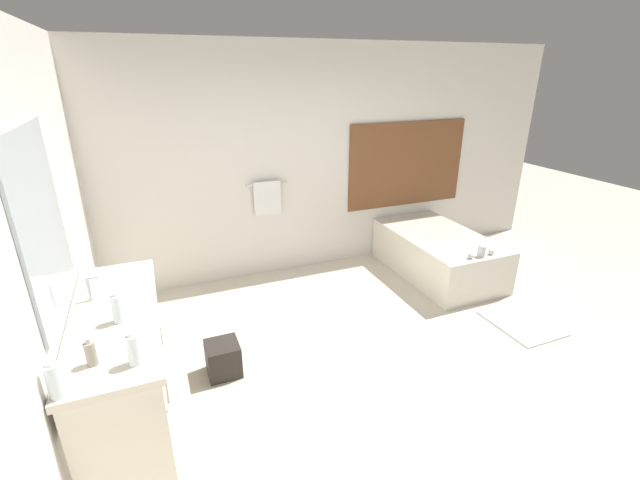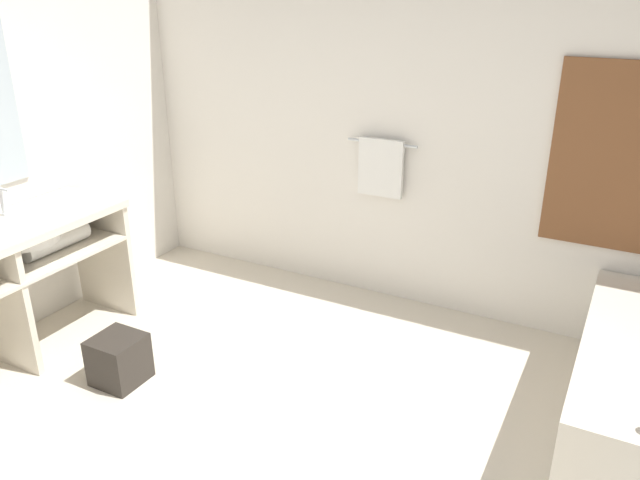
{
  "view_description": "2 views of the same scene",
  "coord_description": "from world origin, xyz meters",
  "px_view_note": "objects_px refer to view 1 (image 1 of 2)",
  "views": [
    {
      "loc": [
        -1.56,
        -2.56,
        2.4
      ],
      "look_at": [
        -0.15,
        0.9,
        0.89
      ],
      "focal_mm": 24.0,
      "sensor_mm": 36.0,
      "label": 1
    },
    {
      "loc": [
        1.26,
        -1.69,
        2.17
      ],
      "look_at": [
        -0.21,
        1.09,
        0.86
      ],
      "focal_mm": 35.0,
      "sensor_mm": 36.0,
      "label": 2
    }
  ],
  "objects_px": {
    "water_bottle_3": "(133,349)",
    "soap_dispenser": "(91,353)",
    "bathtub": "(438,252)",
    "waste_bin": "(223,358)",
    "water_bottle_2": "(117,308)",
    "water_bottle_1": "(54,381)"
  },
  "relations": [
    {
      "from": "water_bottle_3",
      "to": "waste_bin",
      "type": "height_order",
      "value": "water_bottle_3"
    },
    {
      "from": "bathtub",
      "to": "water_bottle_2",
      "type": "xyz_separation_m",
      "value": [
        -3.49,
        -1.22,
        0.67
      ]
    },
    {
      "from": "water_bottle_1",
      "to": "water_bottle_2",
      "type": "relative_size",
      "value": 1.01
    },
    {
      "from": "water_bottle_1",
      "to": "water_bottle_3",
      "type": "bearing_deg",
      "value": 20.01
    },
    {
      "from": "soap_dispenser",
      "to": "waste_bin",
      "type": "height_order",
      "value": "soap_dispenser"
    },
    {
      "from": "water_bottle_1",
      "to": "water_bottle_3",
      "type": "xyz_separation_m",
      "value": [
        0.37,
        0.13,
        -0.0
      ]
    },
    {
      "from": "water_bottle_2",
      "to": "water_bottle_3",
      "type": "bearing_deg",
      "value": -79.17
    },
    {
      "from": "soap_dispenser",
      "to": "water_bottle_1",
      "type": "bearing_deg",
      "value": -123.48
    },
    {
      "from": "water_bottle_2",
      "to": "bathtub",
      "type": "bearing_deg",
      "value": 19.21
    },
    {
      "from": "bathtub",
      "to": "water_bottle_1",
      "type": "xyz_separation_m",
      "value": [
        -3.76,
        -1.85,
        0.67
      ]
    },
    {
      "from": "water_bottle_1",
      "to": "waste_bin",
      "type": "xyz_separation_m",
      "value": [
        0.94,
        0.95,
        -0.81
      ]
    },
    {
      "from": "water_bottle_2",
      "to": "soap_dispenser",
      "type": "xyz_separation_m",
      "value": [
        -0.13,
        -0.42,
        -0.02
      ]
    },
    {
      "from": "bathtub",
      "to": "water_bottle_1",
      "type": "distance_m",
      "value": 4.25
    },
    {
      "from": "water_bottle_1",
      "to": "soap_dispenser",
      "type": "distance_m",
      "value": 0.26
    },
    {
      "from": "water_bottle_2",
      "to": "waste_bin",
      "type": "bearing_deg",
      "value": 24.87
    },
    {
      "from": "bathtub",
      "to": "soap_dispenser",
      "type": "xyz_separation_m",
      "value": [
        -3.62,
        -1.64,
        0.64
      ]
    },
    {
      "from": "water_bottle_2",
      "to": "water_bottle_3",
      "type": "distance_m",
      "value": 0.51
    },
    {
      "from": "water_bottle_3",
      "to": "soap_dispenser",
      "type": "xyz_separation_m",
      "value": [
        -0.22,
        0.08,
        -0.02
      ]
    },
    {
      "from": "bathtub",
      "to": "waste_bin",
      "type": "relative_size",
      "value": 5.72
    },
    {
      "from": "water_bottle_3",
      "to": "soap_dispenser",
      "type": "distance_m",
      "value": 0.24
    },
    {
      "from": "water_bottle_3",
      "to": "soap_dispenser",
      "type": "bearing_deg",
      "value": 159.71
    },
    {
      "from": "soap_dispenser",
      "to": "waste_bin",
      "type": "xyz_separation_m",
      "value": [
        0.8,
        0.73,
        -0.79
      ]
    }
  ]
}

